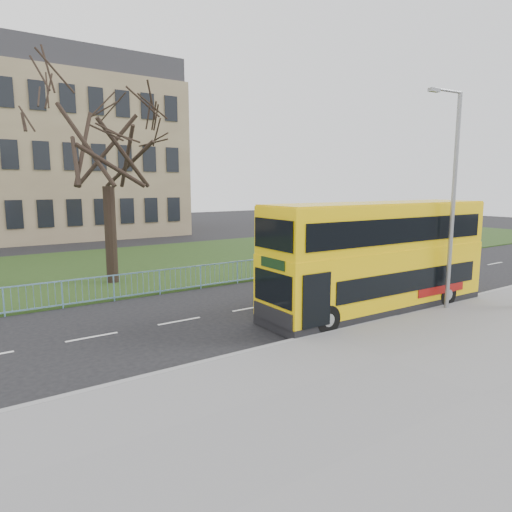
{
  "coord_description": "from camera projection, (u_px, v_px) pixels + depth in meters",
  "views": [
    {
      "loc": [
        -9.56,
        -11.79,
        4.74
      ],
      "look_at": [
        -0.76,
        1.0,
        2.32
      ],
      "focal_mm": 32.0,
      "sensor_mm": 36.0,
      "label": 1
    }
  ],
  "objects": [
    {
      "name": "bare_tree",
      "position": [
        107.0,
        167.0,
        21.28
      ],
      "size": [
        7.67,
        7.67,
        10.95
      ],
      "primitive_type": null,
      "color": "black",
      "rests_on": "grass_verge"
    },
    {
      "name": "yellow_bus",
      "position": [
        379.0,
        254.0,
        17.04
      ],
      "size": [
        9.72,
        2.56,
        4.05
      ],
      "rotation": [
        0.0,
        0.0,
        -0.03
      ],
      "color": "yellow",
      "rests_on": "ground"
    },
    {
      "name": "street_lamp",
      "position": [
        452.0,
        193.0,
        16.68
      ],
      "size": [
        1.68,
        0.31,
        7.91
      ],
      "rotation": [
        0.0,
        0.0,
        -0.09
      ],
      "color": "gray",
      "rests_on": "pavement"
    },
    {
      "name": "ground",
      "position": [
        291.0,
        324.0,
        15.68
      ],
      "size": [
        120.0,
        120.0,
        0.0
      ],
      "primitive_type": "plane",
      "color": "black",
      "rests_on": "ground"
    },
    {
      "name": "kerb",
      "position": [
        321.0,
        334.0,
        14.41
      ],
      "size": [
        80.0,
        0.2,
        0.14
      ],
      "primitive_type": "cube",
      "color": "gray",
      "rests_on": "ground"
    },
    {
      "name": "guard_railing",
      "position": [
        201.0,
        277.0,
        20.97
      ],
      "size": [
        40.0,
        0.12,
        1.1
      ],
      "primitive_type": null,
      "color": "#74A8CF",
      "rests_on": "ground"
    },
    {
      "name": "pavement",
      "position": [
        480.0,
        397.0,
        10.18
      ],
      "size": [
        80.0,
        10.5,
        0.12
      ],
      "primitive_type": "cube",
      "color": "slate",
      "rests_on": "ground"
    },
    {
      "name": "grass_verge",
      "position": [
        141.0,
        264.0,
        27.31
      ],
      "size": [
        80.0,
        15.4,
        0.08
      ],
      "primitive_type": "cube",
      "color": "#223914",
      "rests_on": "ground"
    }
  ]
}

